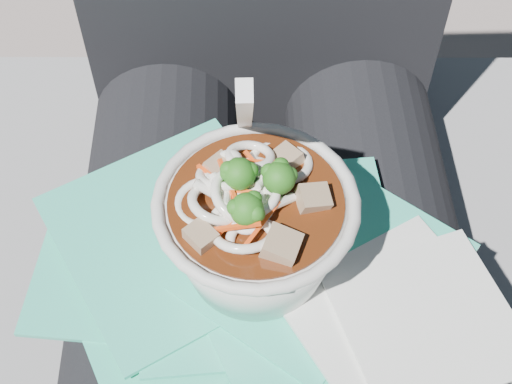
{
  "coord_description": "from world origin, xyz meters",
  "views": [
    {
      "loc": [
        -0.02,
        -0.29,
        1.11
      ],
      "look_at": [
        -0.01,
        -0.01,
        0.73
      ],
      "focal_mm": 50.0,
      "sensor_mm": 36.0,
      "label": 1
    }
  ],
  "objects_px": {
    "lap": "(272,309)",
    "person_body": "(268,209)",
    "plastic_bag": "(258,277)",
    "udon_bowl": "(255,223)",
    "stone_ledge": "(263,316)"
  },
  "relations": [
    {
      "from": "lap",
      "to": "person_body",
      "type": "xyz_separation_m",
      "value": [
        0.0,
        0.09,
        0.02
      ]
    },
    {
      "from": "stone_ledge",
      "to": "lap",
      "type": "height_order",
      "value": "lap"
    },
    {
      "from": "stone_ledge",
      "to": "plastic_bag",
      "type": "height_order",
      "value": "plastic_bag"
    },
    {
      "from": "stone_ledge",
      "to": "plastic_bag",
      "type": "bearing_deg",
      "value": -94.32
    },
    {
      "from": "person_body",
      "to": "plastic_bag",
      "type": "relative_size",
      "value": 2.86
    },
    {
      "from": "person_body",
      "to": "lap",
      "type": "bearing_deg",
      "value": -90.0
    },
    {
      "from": "lap",
      "to": "udon_bowl",
      "type": "distance_m",
      "value": 0.14
    },
    {
      "from": "plastic_bag",
      "to": "udon_bowl",
      "type": "relative_size",
      "value": 1.87
    },
    {
      "from": "lap",
      "to": "plastic_bag",
      "type": "distance_m",
      "value": 0.09
    },
    {
      "from": "plastic_bag",
      "to": "person_body",
      "type": "bearing_deg",
      "value": 83.4
    },
    {
      "from": "lap",
      "to": "person_body",
      "type": "distance_m",
      "value": 0.09
    },
    {
      "from": "plastic_bag",
      "to": "udon_bowl",
      "type": "distance_m",
      "value": 0.06
    },
    {
      "from": "plastic_bag",
      "to": "lap",
      "type": "bearing_deg",
      "value": 52.2
    },
    {
      "from": "lap",
      "to": "person_body",
      "type": "relative_size",
      "value": 0.47
    },
    {
      "from": "person_body",
      "to": "udon_bowl",
      "type": "height_order",
      "value": "person_body"
    }
  ]
}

